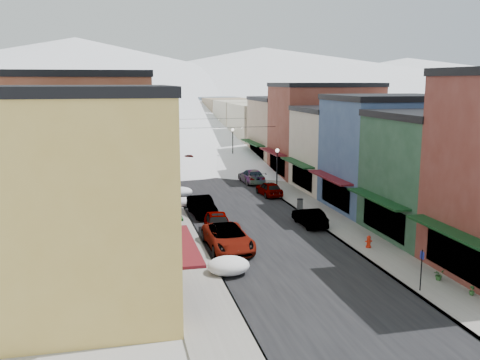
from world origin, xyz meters
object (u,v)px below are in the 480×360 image
fire_hydrant (369,242)px  trash_can (300,204)px  car_dark_hatch (202,206)px  car_white_suv (228,238)px  car_green_sedan (310,217)px  car_silver_sedan (218,224)px  streetlamp_near (277,165)px

fire_hydrant → trash_can: trash_can is taller
car_dark_hatch → car_white_suv: bearing=-92.8°
car_green_sedan → trash_can: 5.14m
car_dark_hatch → fire_hydrant: 15.77m
car_silver_sedan → trash_can: (8.74, 5.80, -0.20)m
car_white_suv → trash_can: bearing=46.6°
car_green_sedan → fire_hydrant: car_green_sedan is taller
car_dark_hatch → car_green_sedan: car_dark_hatch is taller
car_green_sedan → car_silver_sedan: bearing=3.5°
car_silver_sedan → streetlamp_near: 15.78m
trash_can → car_dark_hatch: bearing=177.9°
car_dark_hatch → fire_hydrant: (9.93, -12.25, -0.29)m
car_dark_hatch → car_green_sedan: size_ratio=1.15×
car_silver_sedan → trash_can: car_silver_sedan is taller
car_silver_sedan → trash_can: size_ratio=5.08×
car_green_sedan → streetlamp_near: (0.90, 12.23, 2.39)m
fire_hydrant → trash_can: bearing=94.4°
car_white_suv → car_dark_hatch: size_ratio=1.22×
car_dark_hatch → fire_hydrant: car_dark_hatch is taller
car_green_sedan → car_white_suv: bearing=28.8°
trash_can → streetlamp_near: (-0.04, 7.17, 2.47)m
car_dark_hatch → trash_can: (9.01, -0.33, -0.19)m
car_silver_sedan → trash_can: 10.49m
car_silver_sedan → car_dark_hatch: (-0.27, 6.13, -0.01)m
car_silver_sedan → streetlamp_near: size_ratio=1.06×
car_white_suv → streetlamp_near: 19.11m
car_silver_sedan → streetlamp_near: (8.70, 12.97, 2.27)m
streetlamp_near → car_dark_hatch: bearing=-142.7°
car_white_suv → car_silver_sedan: car_white_suv is taller
car_silver_sedan → car_white_suv: bearing=-84.2°
fire_hydrant → streetlamp_near: (-0.97, 19.09, 2.57)m
car_white_suv → car_green_sedan: size_ratio=1.40×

